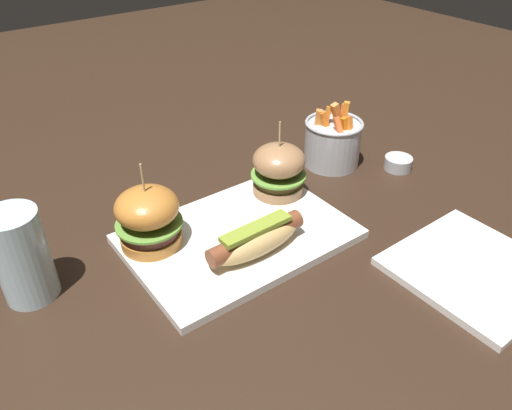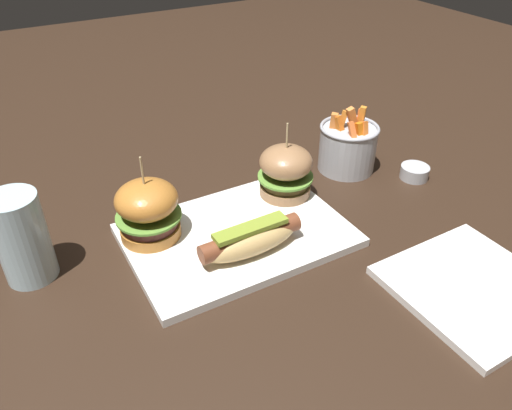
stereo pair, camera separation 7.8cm
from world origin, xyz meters
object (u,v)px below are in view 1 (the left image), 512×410
(slider_right, at_px, (279,169))
(water_glass, at_px, (22,256))
(platter_main, at_px, (239,236))
(fries_bucket, at_px, (333,142))
(hot_dog, at_px, (256,239))
(slider_left, at_px, (148,217))
(sauce_ramekin, at_px, (398,163))
(side_plate, at_px, (474,270))

(slider_right, distance_m, water_glass, 0.43)
(platter_main, distance_m, slider_right, 0.15)
(fries_bucket, bearing_deg, slider_right, -167.64)
(hot_dog, xyz_separation_m, slider_right, (0.13, 0.11, 0.02))
(slider_left, relative_size, water_glass, 1.03)
(hot_dog, height_order, fries_bucket, fries_bucket)
(slider_right, bearing_deg, hot_dog, -139.59)
(platter_main, bearing_deg, water_glass, 166.51)
(hot_dog, bearing_deg, fries_bucket, 26.54)
(platter_main, height_order, water_glass, water_glass)
(hot_dog, height_order, sauce_ramekin, hot_dog)
(slider_right, relative_size, sauce_ramekin, 2.52)
(fries_bucket, xyz_separation_m, water_glass, (-0.59, -0.02, 0.02))
(water_glass, bearing_deg, slider_right, -1.86)
(sauce_ramekin, xyz_separation_m, side_plate, (-0.15, -0.27, -0.01))
(platter_main, bearing_deg, fries_bucket, 17.92)
(slider_right, bearing_deg, sauce_ramekin, -12.86)
(slider_right, distance_m, side_plate, 0.35)
(fries_bucket, distance_m, water_glass, 0.59)
(hot_dog, height_order, slider_right, slider_right)
(slider_left, relative_size, side_plate, 0.67)
(fries_bucket, bearing_deg, water_glass, -177.84)
(side_plate, bearing_deg, fries_bucket, 80.86)
(side_plate, distance_m, water_glass, 0.64)
(sauce_ramekin, height_order, water_glass, water_glass)
(sauce_ramekin, bearing_deg, hot_dog, -172.14)
(hot_dog, xyz_separation_m, side_plate, (0.24, -0.22, -0.03))
(water_glass, bearing_deg, sauce_ramekin, -6.05)
(platter_main, distance_m, water_glass, 0.32)
(hot_dog, distance_m, slider_right, 0.17)
(platter_main, relative_size, water_glass, 2.53)
(platter_main, xyz_separation_m, slider_left, (-0.12, 0.06, 0.06))
(hot_dog, bearing_deg, sauce_ramekin, 7.86)
(slider_right, bearing_deg, platter_main, -155.29)
(slider_right, bearing_deg, water_glass, 178.14)
(hot_dog, bearing_deg, slider_right, 40.41)
(hot_dog, bearing_deg, side_plate, -42.16)
(hot_dog, distance_m, fries_bucket, 0.33)
(platter_main, distance_m, side_plate, 0.36)
(slider_right, height_order, sauce_ramekin, slider_right)
(platter_main, xyz_separation_m, slider_right, (0.13, 0.06, 0.05))
(slider_right, height_order, side_plate, slider_right)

